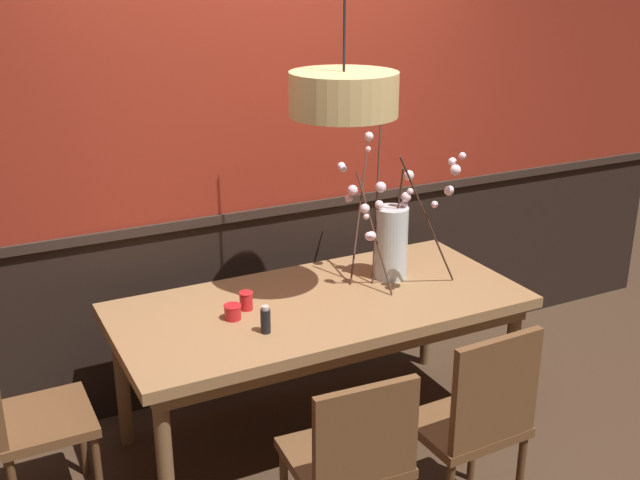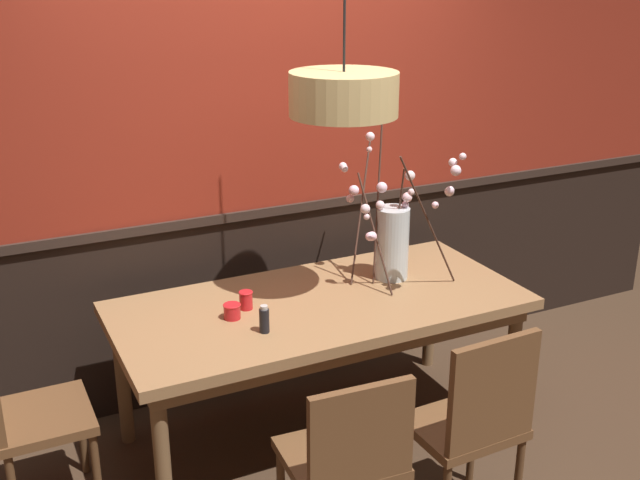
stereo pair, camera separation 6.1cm
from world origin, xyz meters
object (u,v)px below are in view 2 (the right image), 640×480
(vase_with_blossoms, at_px, (392,239))
(candle_holder_nearer_edge, at_px, (246,300))
(condiment_bottle, at_px, (264,320))
(chair_far_side_right, at_px, (302,272))
(pendant_lamp, at_px, (344,94))
(chair_near_side_right, at_px, (475,419))
(chair_head_west_end, at_px, (25,409))
(dining_table, at_px, (320,316))
(chair_near_side_left, at_px, (348,457))
(chair_far_side_left, at_px, (211,290))
(candle_holder_nearer_center, at_px, (232,311))

(vase_with_blossoms, bearing_deg, candle_holder_nearer_edge, -178.22)
(condiment_bottle, bearing_deg, chair_far_side_right, 58.00)
(candle_holder_nearer_edge, bearing_deg, pendant_lamp, -13.66)
(vase_with_blossoms, bearing_deg, chair_near_side_right, -100.01)
(chair_head_west_end, bearing_deg, candle_holder_nearer_edge, 2.80)
(dining_table, relative_size, chair_head_west_end, 2.18)
(pendant_lamp, bearing_deg, condiment_bottle, -161.72)
(chair_near_side_left, distance_m, chair_far_side_left, 1.78)
(chair_far_side_right, relative_size, chair_head_west_end, 1.03)
(dining_table, distance_m, chair_head_west_end, 1.42)
(chair_near_side_left, xyz_separation_m, chair_near_side_right, (0.60, -0.02, 0.02))
(chair_head_west_end, height_order, pendant_lamp, pendant_lamp)
(condiment_bottle, bearing_deg, pendant_lamp, 18.28)
(vase_with_blossoms, height_order, condiment_bottle, vase_with_blossoms)
(dining_table, relative_size, condiment_bottle, 15.46)
(chair_near_side_left, xyz_separation_m, chair_head_west_end, (-1.11, 0.90, 0.01))
(vase_with_blossoms, bearing_deg, pendant_lamp, -159.32)
(chair_head_west_end, xyz_separation_m, vase_with_blossoms, (1.88, 0.08, 0.46))
(chair_near_side_right, height_order, vase_with_blossoms, vase_with_blossoms)
(condiment_bottle, height_order, pendant_lamp, pendant_lamp)
(chair_far_side_right, bearing_deg, chair_far_side_left, -178.81)
(dining_table, distance_m, condiment_bottle, 0.45)
(chair_near_side_left, bearing_deg, chair_far_side_right, 70.84)
(dining_table, bearing_deg, condiment_bottle, -152.21)
(vase_with_blossoms, xyz_separation_m, condiment_bottle, (-0.84, -0.29, -0.16))
(candle_holder_nearer_center, bearing_deg, pendant_lamp, -4.69)
(candle_holder_nearer_edge, distance_m, pendant_lamp, 1.08)
(candle_holder_nearer_edge, bearing_deg, chair_near_side_right, -56.40)
(chair_far_side_right, distance_m, chair_head_west_end, 1.94)
(chair_near_side_left, distance_m, candle_holder_nearer_edge, 1.00)
(candle_holder_nearer_center, xyz_separation_m, pendant_lamp, (0.56, -0.05, 0.98))
(chair_far_side_left, bearing_deg, chair_near_side_right, -72.46)
(dining_table, bearing_deg, chair_head_west_end, 179.21)
(chair_near_side_left, distance_m, vase_with_blossoms, 1.34)
(chair_near_side_left, relative_size, pendant_lamp, 0.74)
(chair_far_side_right, bearing_deg, candle_holder_nearer_edge, -129.03)
(chair_near_side_right, bearing_deg, dining_table, 107.55)
(chair_far_side_right, height_order, condiment_bottle, chair_far_side_right)
(chair_far_side_left, xyz_separation_m, pendant_lamp, (0.38, -0.93, 1.26))
(chair_near_side_left, xyz_separation_m, vase_with_blossoms, (0.77, 0.98, 0.47))
(chair_near_side_left, height_order, chair_head_west_end, chair_head_west_end)
(chair_far_side_left, height_order, candle_holder_nearer_center, chair_far_side_left)
(dining_table, xyz_separation_m, candle_holder_nearer_center, (-0.46, 0.00, 0.12))
(condiment_bottle, bearing_deg, chair_near_side_left, -84.39)
(candle_holder_nearer_center, distance_m, candle_holder_nearer_edge, 0.12)
(condiment_bottle, bearing_deg, chair_far_side_left, 85.05)
(chair_near_side_left, relative_size, condiment_bottle, 6.84)
(chair_near_side_left, xyz_separation_m, pendant_lamp, (0.41, 0.84, 1.27))
(vase_with_blossoms, height_order, candle_holder_nearer_center, vase_with_blossoms)
(chair_near_side_right, height_order, pendant_lamp, pendant_lamp)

